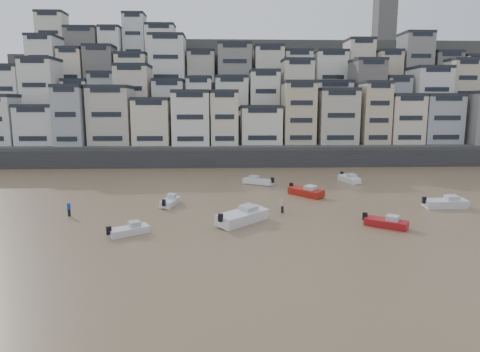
{
  "coord_description": "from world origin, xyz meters",
  "views": [
    {
      "loc": [
        3.17,
        -21.3,
        12.67
      ],
      "look_at": [
        5.16,
        30.0,
        4.0
      ],
      "focal_mm": 32.0,
      "sensor_mm": 36.0,
      "label": 1
    }
  ],
  "objects_px": {
    "boat_i": "(349,178)",
    "person_pink": "(282,205)",
    "boat_f": "(170,201)",
    "boat_c": "(242,215)",
    "boat_j": "(129,229)",
    "boat_h": "(258,180)",
    "boat_d": "(445,202)",
    "person_blue": "(69,209)",
    "boat_b": "(386,221)",
    "boat_e": "(306,190)"
  },
  "relations": [
    {
      "from": "boat_i",
      "to": "boat_d",
      "type": "bearing_deg",
      "value": 9.2
    },
    {
      "from": "boat_f",
      "to": "boat_j",
      "type": "relative_size",
      "value": 1.09
    },
    {
      "from": "boat_d",
      "to": "boat_c",
      "type": "distance_m",
      "value": 25.98
    },
    {
      "from": "boat_j",
      "to": "boat_f",
      "type": "bearing_deg",
      "value": 44.25
    },
    {
      "from": "boat_j",
      "to": "boat_d",
      "type": "bearing_deg",
      "value": -19.49
    },
    {
      "from": "person_pink",
      "to": "boat_i",
      "type": "bearing_deg",
      "value": 54.81
    },
    {
      "from": "boat_i",
      "to": "person_pink",
      "type": "distance_m",
      "value": 23.7
    },
    {
      "from": "person_blue",
      "to": "boat_f",
      "type": "bearing_deg",
      "value": 23.81
    },
    {
      "from": "boat_h",
      "to": "boat_c",
      "type": "relative_size",
      "value": 0.76
    },
    {
      "from": "boat_f",
      "to": "person_blue",
      "type": "xyz_separation_m",
      "value": [
        -10.89,
        -4.81,
        0.24
      ]
    },
    {
      "from": "boat_i",
      "to": "boat_e",
      "type": "bearing_deg",
      "value": -53.19
    },
    {
      "from": "boat_j",
      "to": "boat_e",
      "type": "bearing_deg",
      "value": 5.4
    },
    {
      "from": "boat_j",
      "to": "person_blue",
      "type": "bearing_deg",
      "value": 104.45
    },
    {
      "from": "boat_c",
      "to": "boat_j",
      "type": "distance_m",
      "value": 11.89
    },
    {
      "from": "boat_d",
      "to": "boat_j",
      "type": "bearing_deg",
      "value": -168.26
    },
    {
      "from": "boat_f",
      "to": "boat_c",
      "type": "xyz_separation_m",
      "value": [
        8.79,
        -8.53,
        0.33
      ]
    },
    {
      "from": "boat_d",
      "to": "boat_f",
      "type": "bearing_deg",
      "value": 172.67
    },
    {
      "from": "boat_d",
      "to": "boat_h",
      "type": "bearing_deg",
      "value": 140.06
    },
    {
      "from": "boat_b",
      "to": "person_pink",
      "type": "relative_size",
      "value": 2.72
    },
    {
      "from": "boat_i",
      "to": "person_pink",
      "type": "relative_size",
      "value": 3.15
    },
    {
      "from": "boat_d",
      "to": "boat_f",
      "type": "height_order",
      "value": "boat_d"
    },
    {
      "from": "boat_c",
      "to": "boat_f",
      "type": "bearing_deg",
      "value": 90.39
    },
    {
      "from": "boat_e",
      "to": "boat_i",
      "type": "bearing_deg",
      "value": 100.18
    },
    {
      "from": "boat_e",
      "to": "boat_d",
      "type": "relative_size",
      "value": 1.01
    },
    {
      "from": "boat_h",
      "to": "person_pink",
      "type": "height_order",
      "value": "person_pink"
    },
    {
      "from": "person_pink",
      "to": "boat_b",
      "type": "bearing_deg",
      "value": -32.97
    },
    {
      "from": "boat_i",
      "to": "boat_b",
      "type": "relative_size",
      "value": 1.16
    },
    {
      "from": "boat_b",
      "to": "boat_c",
      "type": "bearing_deg",
      "value": -151.44
    },
    {
      "from": "boat_c",
      "to": "boat_h",
      "type": "bearing_deg",
      "value": 35.66
    },
    {
      "from": "person_blue",
      "to": "boat_d",
      "type": "bearing_deg",
      "value": 2.76
    },
    {
      "from": "boat_i",
      "to": "boat_c",
      "type": "relative_size",
      "value": 0.78
    },
    {
      "from": "boat_d",
      "to": "boat_c",
      "type": "bearing_deg",
      "value": -169.8
    },
    {
      "from": "boat_i",
      "to": "boat_j",
      "type": "relative_size",
      "value": 1.29
    },
    {
      "from": "boat_d",
      "to": "boat_i",
      "type": "xyz_separation_m",
      "value": [
        -6.74,
        17.81,
        -0.05
      ]
    },
    {
      "from": "boat_e",
      "to": "person_pink",
      "type": "height_order",
      "value": "person_pink"
    },
    {
      "from": "boat_h",
      "to": "boat_b",
      "type": "distance_m",
      "value": 26.99
    },
    {
      "from": "boat_d",
      "to": "boat_e",
      "type": "bearing_deg",
      "value": 151.63
    },
    {
      "from": "boat_d",
      "to": "boat_f",
      "type": "relative_size",
      "value": 1.26
    },
    {
      "from": "boat_j",
      "to": "person_pink",
      "type": "bearing_deg",
      "value": -7.84
    },
    {
      "from": "boat_d",
      "to": "person_pink",
      "type": "distance_m",
      "value": 20.46
    },
    {
      "from": "boat_e",
      "to": "boat_h",
      "type": "bearing_deg",
      "value": 175.62
    },
    {
      "from": "boat_b",
      "to": "boat_c",
      "type": "relative_size",
      "value": 0.67
    },
    {
      "from": "boat_c",
      "to": "person_blue",
      "type": "height_order",
      "value": "boat_c"
    },
    {
      "from": "boat_i",
      "to": "person_blue",
      "type": "relative_size",
      "value": 3.15
    },
    {
      "from": "person_blue",
      "to": "boat_c",
      "type": "bearing_deg",
      "value": -10.7
    },
    {
      "from": "boat_i",
      "to": "boat_j",
      "type": "bearing_deg",
      "value": -59.03
    },
    {
      "from": "boat_f",
      "to": "person_pink",
      "type": "distance_m",
      "value": 14.33
    },
    {
      "from": "boat_f",
      "to": "boat_h",
      "type": "bearing_deg",
      "value": -29.39
    },
    {
      "from": "boat_c",
      "to": "boat_j",
      "type": "xyz_separation_m",
      "value": [
        -11.3,
        -3.68,
        -0.38
      ]
    },
    {
      "from": "person_pink",
      "to": "boat_f",
      "type": "bearing_deg",
      "value": 162.98
    }
  ]
}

